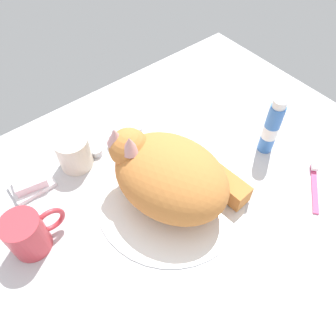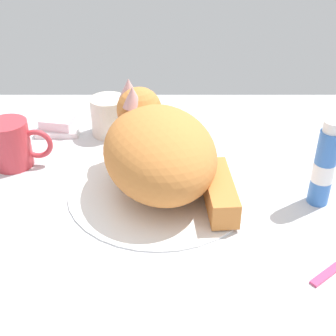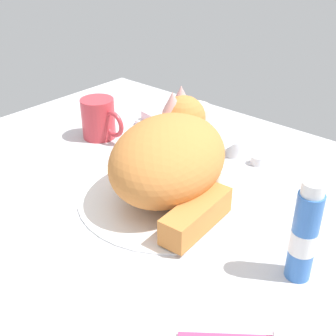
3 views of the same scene
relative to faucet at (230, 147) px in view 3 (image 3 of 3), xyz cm
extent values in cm
cube|color=silver|center=(0.00, -19.66, -3.79)|extent=(110.00, 82.50, 3.00)
cylinder|color=white|center=(0.00, -19.66, -1.98)|extent=(32.20, 32.20, 0.62)
cylinder|color=silver|center=(0.00, 1.11, -0.57)|extent=(3.60, 3.60, 3.43)
cube|color=silver|center=(0.00, -2.67, 2.14)|extent=(2.00, 7.57, 2.00)
cylinder|color=silver|center=(-5.89, 1.11, -1.39)|extent=(2.80, 2.80, 1.80)
cylinder|color=silver|center=(5.89, 1.11, -1.39)|extent=(2.80, 2.80, 1.80)
ellipsoid|color=#D17F3D|center=(0.00, -19.66, 5.32)|extent=(24.33, 28.70, 13.98)
sphere|color=#D17F3D|center=(-3.71, -11.03, 9.16)|extent=(9.95, 9.95, 8.15)
ellipsoid|color=white|center=(-3.30, -12.61, 7.06)|extent=(5.68, 6.26, 4.48)
cone|color=#DB9E9E|center=(-4.62, -13.17, 12.62)|extent=(4.48, 4.48, 3.67)
cone|color=#DB9E9E|center=(-5.55, -9.62, 12.62)|extent=(4.48, 4.48, 3.67)
cube|color=#D17F3D|center=(9.85, -24.13, 0.53)|extent=(5.48, 14.81, 4.42)
ellipsoid|color=white|center=(7.47, -13.22, 0.31)|extent=(4.90, 6.33, 3.98)
cylinder|color=#C63842|center=(-28.02, -11.26, 2.21)|extent=(7.44, 7.44, 9.01)
torus|color=#C63842|center=(-23.10, -11.26, 2.21)|extent=(6.04, 1.00, 6.04)
cylinder|color=silver|center=(-11.00, 1.45, 1.73)|extent=(7.56, 7.56, 8.04)
cube|color=white|center=(-22.11, 1.91, -1.69)|extent=(9.00, 6.40, 1.20)
cube|color=silver|center=(-22.11, 1.91, -0.02)|extent=(7.51, 6.00, 2.14)
cylinder|color=#3870C6|center=(26.82, -23.09, 4.43)|extent=(3.51, 3.51, 13.44)
cylinder|color=white|center=(26.82, -23.09, 3.76)|extent=(3.58, 3.58, 3.36)
cylinder|color=white|center=(26.82, -23.09, 12.05)|extent=(2.98, 2.98, 1.80)
cube|color=white|center=(30.71, -34.52, -1.09)|extent=(2.62, 2.49, 0.80)
camera|label=1|loc=(-25.00, -49.61, 58.72)|focal=35.37mm
camera|label=2|loc=(1.44, -86.16, 44.93)|focal=49.34mm
camera|label=3|loc=(43.49, -69.69, 41.26)|focal=47.10mm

